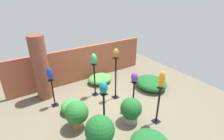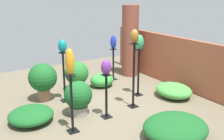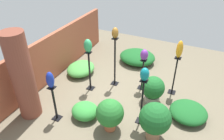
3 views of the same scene
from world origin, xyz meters
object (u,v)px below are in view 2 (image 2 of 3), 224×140
pedestal_bronze (134,78)px  art_vase_amber (70,62)px  pedestal_violet (106,98)px  art_vase_violet (106,67)px  brick_pillar (130,41)px  pedestal_amber (72,107)px  potted_plant_mid_left (77,74)px  art_vase_cobalt (113,42)px  art_vase_teal (62,46)px  art_vase_jade (139,42)px  pedestal_teal (64,79)px  potted_plant_front_left (78,97)px  potted_plant_walkway_edge (43,79)px  art_vase_bronze (135,36)px  pedestal_cobalt (113,66)px  pedestal_jade (138,75)px

pedestal_bronze → art_vase_amber: 1.79m
pedestal_violet → art_vase_violet: bearing=153.4°
brick_pillar → art_vase_amber: (2.32, -2.99, 0.27)m
pedestal_amber → potted_plant_mid_left: pedestal_amber is taller
art_vase_cobalt → art_vase_teal: 2.02m
art_vase_jade → art_vase_amber: bearing=-69.5°
potted_plant_mid_left → pedestal_teal: bearing=-47.6°
pedestal_teal → potted_plant_front_left: bearing=-2.3°
potted_plant_mid_left → potted_plant_walkway_edge: bearing=-80.2°
pedestal_amber → pedestal_teal: pedestal_teal is taller
art_vase_bronze → potted_plant_front_left: art_vase_bronze is taller
pedestal_violet → pedestal_amber: size_ratio=0.84×
art_vase_bronze → art_vase_cobalt: bearing=160.5°
art_vase_violet → art_vase_amber: art_vase_amber is taller
art_vase_violet → potted_plant_front_left: size_ratio=0.42×
pedestal_violet → pedestal_teal: (-1.27, -0.40, 0.13)m
art_vase_violet → art_vase_teal: bearing=-162.5°
potted_plant_mid_left → potted_plant_front_left: bearing=-23.7°
art_vase_violet → art_vase_teal: 1.35m
pedestal_teal → art_vase_teal: bearing=90.0°
art_vase_violet → art_vase_amber: (0.17, -0.84, 0.26)m
pedestal_teal → potted_plant_mid_left: bearing=132.4°
art_vase_jade → potted_plant_mid_left: art_vase_jade is taller
art_vase_teal → potted_plant_mid_left: (-0.51, 0.56, -0.89)m
brick_pillar → art_vase_violet: size_ratio=6.99×
art_vase_teal → potted_plant_mid_left: 1.17m
brick_pillar → art_vase_violet: brick_pillar is taller
pedestal_bronze → art_vase_jade: 1.00m
art_vase_violet → brick_pillar: bearing=135.0°
potted_plant_walkway_edge → art_vase_jade: bearing=65.4°
pedestal_cobalt → pedestal_teal: bearing=-67.8°
art_vase_cobalt → art_vase_teal: bearing=-67.8°
art_vase_violet → pedestal_cobalt: bearing=144.2°
pedestal_bronze → pedestal_teal: bearing=-133.7°
potted_plant_walkway_edge → art_vase_teal: bearing=49.5°
art_vase_bronze → art_vase_cobalt: art_vase_bronze is taller
pedestal_bronze → potted_plant_front_left: (-0.30, -1.22, -0.28)m
pedestal_violet → potted_plant_walkway_edge: size_ratio=1.03×
art_vase_amber → potted_plant_mid_left: 2.36m
pedestal_amber → pedestal_bronze: bearing=100.5°
art_vase_violet → pedestal_jade: bearing=115.7°
pedestal_violet → potted_plant_mid_left: pedestal_violet is taller
brick_pillar → pedestal_teal: 2.75m
pedestal_violet → art_vase_bronze: size_ratio=3.09×
art_vase_violet → potted_plant_front_left: bearing=-134.9°
art_vase_amber → art_vase_cobalt: 3.19m
pedestal_teal → art_vase_bronze: 1.96m
potted_plant_walkway_edge → potted_plant_mid_left: 0.98m
brick_pillar → art_vase_teal: bearing=-71.0°
art_vase_amber → pedestal_violet: bearing=101.5°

